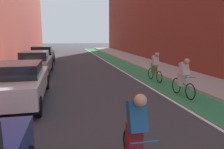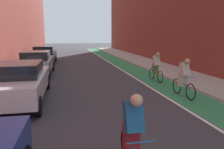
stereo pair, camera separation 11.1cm
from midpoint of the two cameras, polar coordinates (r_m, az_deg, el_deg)
name	(u,v)px [view 1 (the left image)]	position (r m, az deg, el deg)	size (l,w,h in m)	color
ground_plane	(85,71)	(15.65, -7.12, 0.88)	(95.97, 95.97, 0.00)	#38383D
bike_lane_paint	(124,66)	(18.25, 3.05, 2.31)	(1.60, 43.62, 0.00)	#2D8451
lane_divider_stripe	(114,66)	(18.03, 0.30, 2.22)	(0.12, 43.62, 0.00)	white
sidewalk_right	(149,64)	(18.94, 9.28, 2.69)	(2.67, 43.62, 0.14)	#A8A59E
building_facade_right	(168,0)	(21.87, 14.12, 18.26)	(2.40, 39.62, 11.34)	brown
parked_sedan_white	(20,82)	(9.13, -23.07, -1.72)	(1.92, 4.78, 1.53)	silver
parked_sedan_silver	(35,63)	(14.64, -19.38, 2.82)	(1.94, 4.67, 1.53)	#9EA0A8
parked_sedan_black	(42,55)	(20.36, -17.67, 4.89)	(1.97, 4.31, 1.53)	black
cyclist_lead	(136,133)	(4.15, 5.44, -14.87)	(0.48, 1.67, 1.59)	black
cyclist_mid	(183,76)	(9.58, 17.64, -0.45)	(0.48, 1.72, 1.61)	black
cyclist_trailing	(155,66)	(12.38, 10.80, 2.22)	(0.48, 1.69, 1.60)	black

